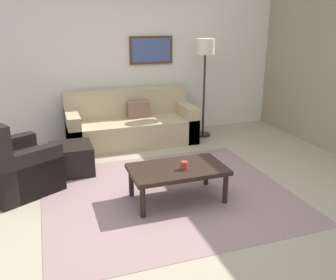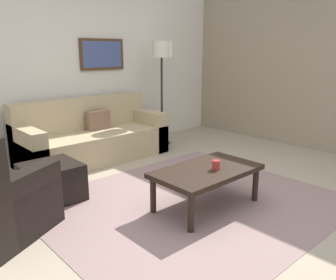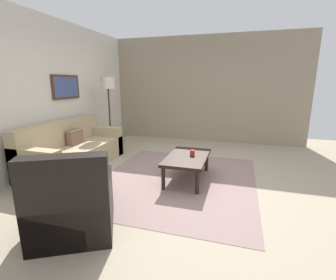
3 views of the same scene
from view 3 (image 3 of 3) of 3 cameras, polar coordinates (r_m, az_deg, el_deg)
name	(u,v)px [view 3 (image 3 of 3)]	position (r m, az deg, el deg)	size (l,w,h in m)	color
ground_plane	(177,180)	(4.09, 2.11, -9.41)	(8.00, 8.00, 0.00)	tan
rear_partition	(42,93)	(5.09, -27.82, 9.82)	(6.00, 0.12, 2.80)	silver
stone_feature_panel	(205,90)	(6.71, 8.89, 11.73)	(0.12, 5.20, 2.80)	gray
area_rug	(177,179)	(4.09, 2.11, -9.36)	(2.92, 2.54, 0.01)	gray
couch_main	(72,152)	(4.97, -21.92, -2.59)	(2.13, 0.88, 0.88)	tan
armchair_leather	(73,208)	(2.80, -21.75, -14.85)	(1.08, 1.08, 0.95)	black
ottoman	(84,185)	(3.59, -19.35, -10.16)	(0.56, 0.56, 0.40)	black
coffee_table	(187,159)	(3.99, 4.59, -4.52)	(1.10, 0.64, 0.41)	black
cup	(192,153)	(4.00, 5.81, -3.05)	(0.08, 0.08, 0.09)	#B2332D
lamp_standing	(108,91)	(5.83, -14.02, 11.33)	(0.32, 0.32, 1.71)	black
framed_artwork	(66,87)	(5.45, -23.08, 11.52)	(0.77, 0.04, 0.48)	#472D1C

